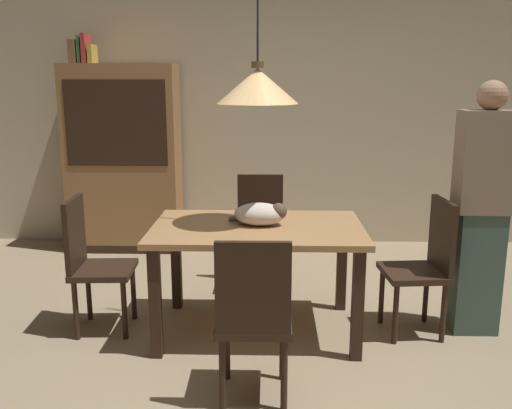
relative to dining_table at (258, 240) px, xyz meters
name	(u,v)px	position (x,y,z in m)	size (l,w,h in m)	color
ground	(252,358)	(-0.03, -0.40, -0.65)	(10.00, 10.00, 0.00)	#998466
back_wall	(260,104)	(-0.03, 2.25, 0.80)	(6.40, 0.10, 2.90)	beige
dining_table	(258,240)	(0.00, 0.00, 0.00)	(1.40, 0.90, 0.75)	#A87A4C
chair_near_front	(254,313)	(0.00, -0.88, -0.14)	(0.40, 0.40, 0.93)	black
chair_left_side	(92,259)	(-1.13, 0.00, -0.14)	(0.42, 0.42, 0.93)	black
chair_right_side	(426,261)	(1.13, 0.01, -0.14)	(0.43, 0.43, 0.93)	black
chair_far_back	(260,226)	(0.00, 0.88, -0.14)	(0.40, 0.40, 0.93)	black
cat_sleeping	(261,214)	(0.02, 0.02, 0.18)	(0.39, 0.23, 0.16)	beige
pendant_lamp	(258,86)	(0.00, 0.00, 1.01)	(0.52, 0.52, 1.30)	#E5B775
hutch_bookcase	(124,162)	(-1.39, 1.92, 0.24)	(1.12, 0.45, 1.85)	olive
book_brown_thick	(75,52)	(-1.80, 1.92, 1.31)	(0.06, 0.24, 0.22)	brown
book_green_slim	(81,50)	(-1.74, 1.92, 1.33)	(0.03, 0.20, 0.26)	#427A4C
book_red_tall	(86,49)	(-1.69, 1.92, 1.34)	(0.04, 0.22, 0.28)	#B73833
book_yellow_short	(92,54)	(-1.64, 1.92, 1.29)	(0.04, 0.20, 0.18)	gold
person_standing	(482,210)	(1.48, 0.04, 0.21)	(0.36, 0.22, 1.70)	#3D564C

